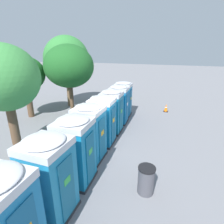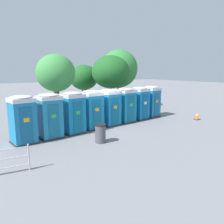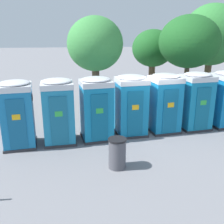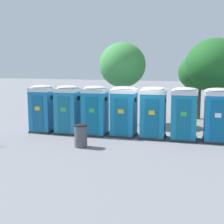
% 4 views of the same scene
% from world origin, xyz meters
% --- Properties ---
extents(ground_plane, '(120.00, 120.00, 0.00)m').
position_xyz_m(ground_plane, '(0.00, 0.00, 0.00)').
color(ground_plane, slate).
extents(portapotty_0, '(1.32, 1.34, 2.54)m').
position_xyz_m(portapotty_0, '(-5.14, -0.91, 1.28)').
color(portapotty_0, '#2D2D33').
rests_on(portapotty_0, ground).
extents(portapotty_1, '(1.31, 1.30, 2.54)m').
position_xyz_m(portapotty_1, '(-3.66, -0.72, 1.28)').
color(portapotty_1, '#2D2D33').
rests_on(portapotty_1, ground).
extents(portapotty_2, '(1.37, 1.35, 2.54)m').
position_xyz_m(portapotty_2, '(-2.18, -0.54, 1.28)').
color(portapotty_2, '#2D2D33').
rests_on(portapotty_2, ground).
extents(portapotty_3, '(1.34, 1.31, 2.54)m').
position_xyz_m(portapotty_3, '(-0.72, -0.24, 1.28)').
color(portapotty_3, '#2D2D33').
rests_on(portapotty_3, ground).
extents(portapotty_4, '(1.37, 1.35, 2.54)m').
position_xyz_m(portapotty_4, '(0.76, -0.09, 1.28)').
color(portapotty_4, '#2D2D33').
rests_on(portapotty_4, ground).
extents(portapotty_5, '(1.37, 1.34, 2.54)m').
position_xyz_m(portapotty_5, '(2.24, 0.07, 1.28)').
color(portapotty_5, '#2D2D33').
rests_on(portapotty_5, ground).
extents(portapotty_6, '(1.33, 1.35, 2.54)m').
position_xyz_m(portapotty_6, '(3.72, 0.24, 1.28)').
color(portapotty_6, '#2D2D33').
rests_on(portapotty_6, ground).
extents(portapotty_7, '(1.32, 1.35, 2.54)m').
position_xyz_m(portapotty_7, '(5.19, 0.49, 1.28)').
color(portapotty_7, '#2D2D33').
rests_on(portapotty_7, ground).
extents(street_tree_0, '(3.34, 3.34, 5.09)m').
position_xyz_m(street_tree_0, '(3.28, 3.71, 3.63)').
color(street_tree_0, brown).
rests_on(street_tree_0, ground).
extents(street_tree_1, '(2.70, 2.70, 4.33)m').
position_xyz_m(street_tree_1, '(2.06, 6.59, 3.08)').
color(street_tree_1, brown).
rests_on(street_tree_1, ground).
extents(street_tree_2, '(3.70, 3.70, 5.85)m').
position_xyz_m(street_tree_2, '(5.57, 5.69, 3.94)').
color(street_tree_2, brown).
rests_on(street_tree_2, ground).
extents(street_tree_3, '(2.78, 2.78, 4.95)m').
position_xyz_m(street_tree_3, '(-1.96, 2.87, 3.56)').
color(street_tree_3, brown).
rests_on(street_tree_3, ground).
extents(trash_can, '(0.59, 0.59, 1.00)m').
position_xyz_m(trash_can, '(-1.71, -3.03, 0.51)').
color(trash_can, '#4C4C54').
rests_on(trash_can, ground).
extents(traffic_cone, '(0.36, 0.36, 0.64)m').
position_xyz_m(traffic_cone, '(7.38, -2.38, 0.31)').
color(traffic_cone, black).
rests_on(traffic_cone, ground).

